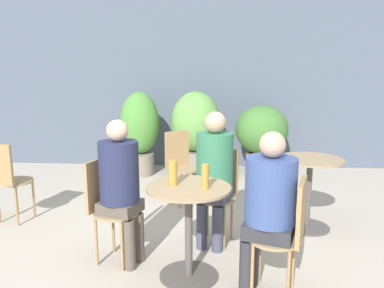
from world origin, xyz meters
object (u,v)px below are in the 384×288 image
bistro_chair_0 (288,228)px  potted_plant_0 (140,129)px  seated_person_0 (268,201)px  seated_person_1 (214,168)px  seated_person_2 (121,180)px  cafe_table_far (309,181)px  cafe_table_near (189,217)px  bistro_chair_3 (180,160)px  potted_plant_2 (262,134)px  beer_glass_1 (173,173)px  bistro_chair_4 (7,175)px  bistro_chair_2 (107,201)px  beer_glass_0 (205,176)px  potted_plant_1 (196,127)px  bistro_chair_1 (219,186)px

bistro_chair_0 → potted_plant_0: potted_plant_0 is taller
seated_person_0 → seated_person_1: 0.84m
seated_person_0 → seated_person_2: (-1.13, 0.38, 0.02)m
cafe_table_far → seated_person_0: bearing=-115.8°
cafe_table_far → seated_person_1: 1.09m
cafe_table_near → bistro_chair_3: (-0.23, 1.74, 0.03)m
potted_plant_2 → beer_glass_1: bearing=-109.2°
bistro_chair_4 → potted_plant_2: 3.53m
seated_person_2 → cafe_table_near: bearing=-90.0°
seated_person_1 → potted_plant_0: potted_plant_0 is taller
bistro_chair_2 → beer_glass_0: size_ratio=4.70×
seated_person_0 → seated_person_2: 1.19m
cafe_table_near → bistro_chair_2: bearing=161.6°
cafe_table_near → bistro_chair_0: 0.74m
bistro_chair_2 → potted_plant_1: potted_plant_1 is taller
bistro_chair_3 → potted_plant_2: 1.69m
bistro_chair_2 → potted_plant_1: bearing=6.0°
cafe_table_far → beer_glass_1: size_ratio=3.85×
bistro_chair_2 → beer_glass_1: size_ratio=4.58×
bistro_chair_0 → potted_plant_0: bearing=-133.9°
bistro_chair_1 → bistro_chair_3: 1.13m
bistro_chair_4 → bistro_chair_2: bearing=167.3°
bistro_chair_4 → bistro_chair_1: bearing=-169.7°
potted_plant_0 → bistro_chair_1: bearing=-62.0°
cafe_table_far → bistro_chair_3: bistro_chair_3 is taller
potted_plant_2 → cafe_table_near: bearing=-106.8°
beer_glass_0 → potted_plant_2: size_ratio=0.17×
beer_glass_0 → bistro_chair_1: bearing=81.6°
potted_plant_2 → beer_glass_0: bearing=-104.4°
seated_person_0 → bistro_chair_3: bearing=-139.2°
beer_glass_1 → potted_plant_2: potted_plant_2 is taller
cafe_table_near → beer_glass_0: 0.36m
bistro_chair_0 → seated_person_2: 1.35m
bistro_chair_4 → seated_person_1: size_ratio=0.70×
bistro_chair_0 → bistro_chair_2: 1.48m
cafe_table_far → potted_plant_0: potted_plant_0 is taller
bistro_chair_0 → seated_person_0: size_ratio=0.73×
bistro_chair_1 → seated_person_2: seated_person_2 is taller
bistro_chair_0 → seated_person_1: (-0.51, 0.80, 0.21)m
cafe_table_near → cafe_table_far: size_ratio=1.00×
cafe_table_near → seated_person_1: seated_person_1 is taller
cafe_table_near → bistro_chair_3: size_ratio=0.84×
bistro_chair_0 → potted_plant_0: (-1.67, 3.19, 0.19)m
seated_person_0 → potted_plant_0: size_ratio=0.92×
bistro_chair_4 → bistro_chair_0: bearing=172.8°
cafe_table_near → bistro_chair_1: bearing=71.6°
bistro_chair_1 → potted_plant_1: size_ratio=0.67×
beer_glass_0 → beer_glass_1: size_ratio=0.97×
bistro_chair_4 → seated_person_2: 1.60m
seated_person_2 → beer_glass_0: (0.69, -0.22, 0.11)m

